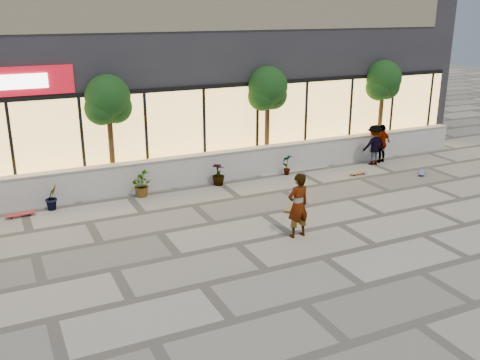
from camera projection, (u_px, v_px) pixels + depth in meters
name	position (u px, v px, depth m)	size (l,w,h in m)	color
ground	(324.00, 257.00, 13.41)	(80.00, 80.00, 0.00)	#A6A090
planter_wall	(215.00, 166.00, 19.27)	(22.00, 0.42, 1.04)	silver
retail_building	(164.00, 50.00, 22.83)	(24.00, 9.17, 8.50)	#27262C
shrub_b	(52.00, 197.00, 16.49)	(0.45, 0.36, 0.81)	black
shrub_c	(140.00, 185.00, 17.64)	(0.73, 0.63, 0.81)	black
shrub_d	(218.00, 174.00, 18.79)	(0.45, 0.45, 0.81)	black
shrub_e	(287.00, 164.00, 19.94)	(0.43, 0.29, 0.81)	black
tree_midwest	(108.00, 102.00, 17.68)	(1.60, 1.50, 3.92)	#483219
tree_mideast	(268.00, 91.00, 20.14)	(1.60, 1.50, 3.92)	#483219
tree_east	(383.00, 83.00, 22.39)	(1.60, 1.50, 3.92)	#483219
skater_center	(298.00, 205.00, 14.38)	(0.66, 0.43, 1.80)	silver
skater_right_near	(382.00, 144.00, 21.45)	(0.91, 0.38, 1.55)	silver
skater_right_far	(374.00, 145.00, 21.13)	(1.04, 0.60, 1.60)	#91371A
skateboard_center	(292.00, 207.00, 16.56)	(0.76, 0.61, 0.09)	olive
skateboard_left	(20.00, 214.00, 15.98)	(0.85, 0.27, 0.10)	red
skateboard_right_near	(358.00, 173.00, 20.00)	(0.71, 0.18, 0.09)	#9A5A32
skateboard_right_far	(422.00, 172.00, 20.09)	(0.73, 0.66, 0.09)	#4E508F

